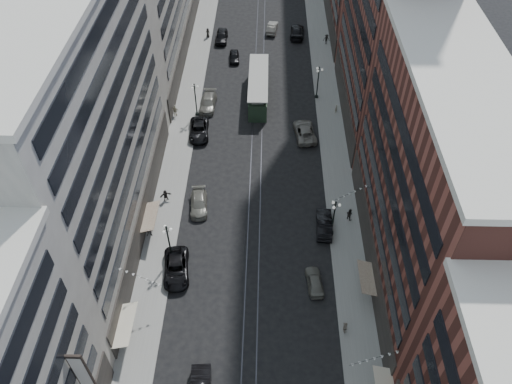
# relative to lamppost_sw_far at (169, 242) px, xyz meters

# --- Properties ---
(ground) EXTENTS (220.00, 220.00, 0.00)m
(ground) POSITION_rel_lamppost_sw_far_xyz_m (9.20, 32.00, -3.10)
(ground) COLOR black
(ground) RESTS_ON ground
(sidewalk_west) EXTENTS (4.00, 180.00, 0.15)m
(sidewalk_west) POSITION_rel_lamppost_sw_far_xyz_m (-1.80, 42.00, -3.02)
(sidewalk_west) COLOR gray
(sidewalk_west) RESTS_ON ground
(sidewalk_east) EXTENTS (4.00, 180.00, 0.15)m
(sidewalk_east) POSITION_rel_lamppost_sw_far_xyz_m (20.20, 42.00, -3.02)
(sidewalk_east) COLOR gray
(sidewalk_east) RESTS_ON ground
(rail_west) EXTENTS (0.12, 180.00, 0.02)m
(rail_west) POSITION_rel_lamppost_sw_far_xyz_m (8.50, 42.00, -3.09)
(rail_west) COLOR #2D2D33
(rail_west) RESTS_ON ground
(rail_east) EXTENTS (0.12, 180.00, 0.02)m
(rail_east) POSITION_rel_lamppost_sw_far_xyz_m (9.90, 42.00, -3.09)
(rail_east) COLOR #2D2D33
(rail_east) RESTS_ON ground
(building_west_mid) EXTENTS (8.00, 36.00, 28.00)m
(building_west_mid) POSITION_rel_lamppost_sw_far_xyz_m (-7.80, 5.00, 10.90)
(building_west_mid) COLOR #ABA798
(building_west_mid) RESTS_ON ground
(building_east_mid) EXTENTS (8.00, 30.00, 24.00)m
(building_east_mid) POSITION_rel_lamppost_sw_far_xyz_m (26.20, -0.00, 8.90)
(building_east_mid) COLOR brown
(building_east_mid) RESTS_ON ground
(lamppost_sw_far) EXTENTS (1.03, 1.14, 5.52)m
(lamppost_sw_far) POSITION_rel_lamppost_sw_far_xyz_m (0.00, 0.00, 0.00)
(lamppost_sw_far) COLOR black
(lamppost_sw_far) RESTS_ON sidewalk_west
(lamppost_sw_mid) EXTENTS (1.03, 1.14, 5.52)m
(lamppost_sw_mid) POSITION_rel_lamppost_sw_far_xyz_m (0.00, 27.00, 0.00)
(lamppost_sw_mid) COLOR black
(lamppost_sw_mid) RESTS_ON sidewalk_west
(lamppost_se_far) EXTENTS (1.03, 1.14, 5.52)m
(lamppost_se_far) POSITION_rel_lamppost_sw_far_xyz_m (18.40, 4.00, 0.00)
(lamppost_se_far) COLOR black
(lamppost_se_far) RESTS_ON sidewalk_east
(lamppost_se_mid) EXTENTS (1.03, 1.14, 5.52)m
(lamppost_se_mid) POSITION_rel_lamppost_sw_far_xyz_m (18.40, 32.00, 0.00)
(lamppost_se_mid) COLOR black
(lamppost_se_mid) RESTS_ON sidewalk_east
(streetcar) EXTENTS (2.98, 13.47, 3.73)m
(streetcar) POSITION_rel_lamppost_sw_far_xyz_m (9.20, 32.09, -1.38)
(streetcar) COLOR #223624
(streetcar) RESTS_ON ground
(car_2) EXTENTS (3.42, 6.17, 1.64)m
(car_2) POSITION_rel_lamppost_sw_far_xyz_m (0.80, -1.92, -2.28)
(car_2) COLOR black
(car_2) RESTS_ON ground
(car_4) EXTENTS (2.08, 4.27, 1.40)m
(car_4) POSITION_rel_lamppost_sw_far_xyz_m (16.00, -3.23, -2.40)
(car_4) COLOR #646359
(car_4) RESTS_ON ground
(pedestrian_2) EXTENTS (0.91, 0.60, 1.73)m
(pedestrian_2) POSITION_rel_lamppost_sw_far_xyz_m (-3.04, 3.23, -2.08)
(pedestrian_2) COLOR black
(pedestrian_2) RESTS_ON sidewalk_west
(pedestrian_4) EXTENTS (0.70, 1.05, 1.65)m
(pedestrian_4) POSITION_rel_lamppost_sw_far_xyz_m (18.70, -8.82, -2.12)
(pedestrian_4) COLOR #A59A89
(pedestrian_4) RESTS_ON sidewalk_east
(car_7) EXTENTS (3.13, 6.05, 1.63)m
(car_7) POSITION_rel_lamppost_sw_far_xyz_m (0.80, 22.46, -2.28)
(car_7) COLOR black
(car_7) RESTS_ON ground
(car_8) EXTENTS (2.56, 5.76, 1.64)m
(car_8) POSITION_rel_lamppost_sw_far_xyz_m (1.50, 29.22, -2.27)
(car_8) COLOR #66645B
(car_8) RESTS_ON ground
(car_9) EXTENTS (2.18, 5.24, 1.77)m
(car_9) POSITION_rel_lamppost_sw_far_xyz_m (2.10, 49.83, -2.21)
(car_9) COLOR black
(car_9) RESTS_ON ground
(car_10) EXTENTS (2.04, 5.22, 1.69)m
(car_10) POSITION_rel_lamppost_sw_far_xyz_m (17.60, 4.92, -2.25)
(car_10) COLOR black
(car_10) RESTS_ON ground
(car_11) EXTENTS (3.48, 6.29, 1.67)m
(car_11) POSITION_rel_lamppost_sw_far_xyz_m (16.08, 22.48, -2.26)
(car_11) COLOR slate
(car_11) RESTS_ON ground
(car_12) EXTENTS (2.93, 6.20, 1.75)m
(car_12) POSITION_rel_lamppost_sw_far_xyz_m (16.00, 51.94, -2.22)
(car_12) COLOR black
(car_12) RESTS_ON ground
(car_13) EXTENTS (1.92, 4.22, 1.40)m
(car_13) POSITION_rel_lamppost_sw_far_xyz_m (4.81, 43.05, -2.39)
(car_13) COLOR black
(car_13) RESTS_ON ground
(car_14) EXTENTS (2.33, 5.10, 1.62)m
(car_14) POSITION_rel_lamppost_sw_far_xyz_m (11.40, 53.51, -2.28)
(car_14) COLOR #646159
(car_14) RESTS_ON ground
(pedestrian_5) EXTENTS (1.53, 1.01, 1.60)m
(pedestrian_5) POSITION_rel_lamppost_sw_far_xyz_m (-2.03, 9.12, -2.15)
(pedestrian_5) COLOR black
(pedestrian_5) RESTS_ON sidewalk_west
(pedestrian_6) EXTENTS (1.18, 0.81, 1.85)m
(pedestrian_6) POSITION_rel_lamppost_sw_far_xyz_m (-3.20, 26.76, -2.02)
(pedestrian_6) COLOR #BBB49B
(pedestrian_6) RESTS_ON sidewalk_west
(pedestrian_7) EXTENTS (0.91, 0.89, 1.69)m
(pedestrian_7) POSITION_rel_lamppost_sw_far_xyz_m (20.76, 6.42, -2.10)
(pedestrian_7) COLOR black
(pedestrian_7) RESTS_ON sidewalk_east
(pedestrian_8) EXTENTS (0.65, 0.63, 1.49)m
(pedestrian_8) POSITION_rel_lamppost_sw_far_xyz_m (21.10, 27.97, -2.20)
(pedestrian_8) COLOR #B1A992
(pedestrian_8) RESTS_ON sidewalk_east
(pedestrian_9) EXTENTS (1.21, 0.58, 1.82)m
(pedestrian_9) POSITION_rel_lamppost_sw_far_xyz_m (21.20, 48.85, -2.03)
(pedestrian_9) COLOR black
(pedestrian_9) RESTS_ON sidewalk_east
(car_extra_0) EXTENTS (2.53, 5.24, 1.47)m
(car_extra_0) POSITION_rel_lamppost_sw_far_xyz_m (2.27, 8.02, -2.36)
(car_extra_0) COLOR slate
(car_extra_0) RESTS_ON ground
(pedestrian_extra_0) EXTENTS (0.95, 0.69, 1.74)m
(pedestrian_extra_0) POSITION_rel_lamppost_sw_far_xyz_m (-0.48, 50.83, -2.08)
(pedestrian_extra_0) COLOR black
(pedestrian_extra_0) RESTS_ON sidewalk_west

